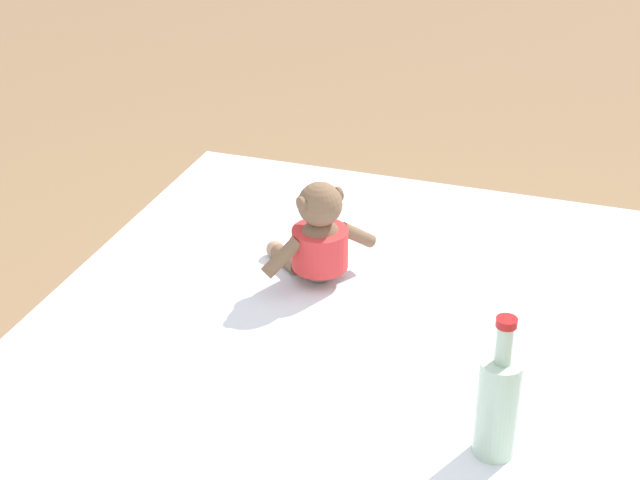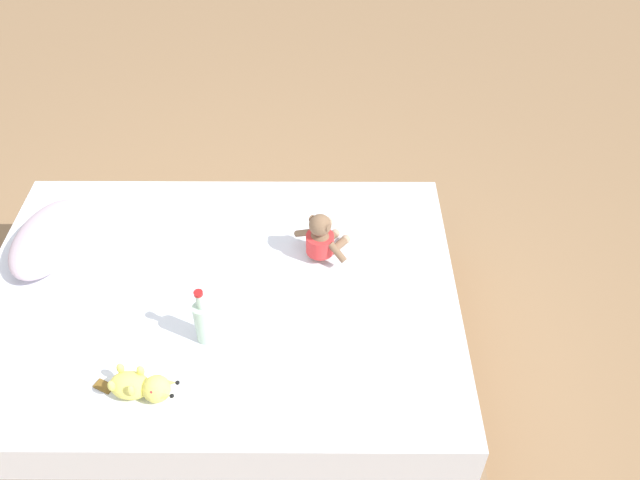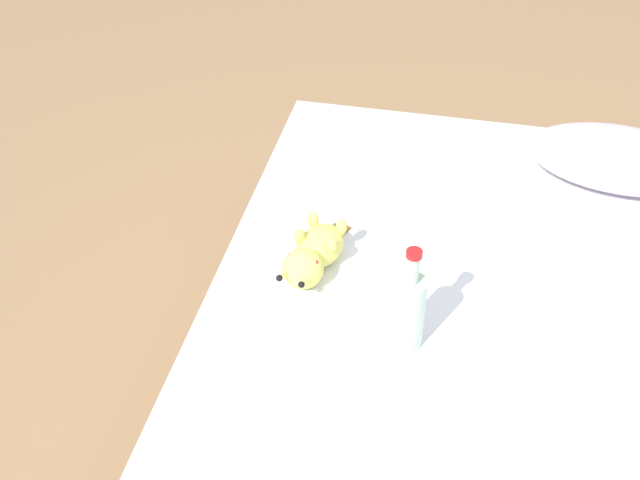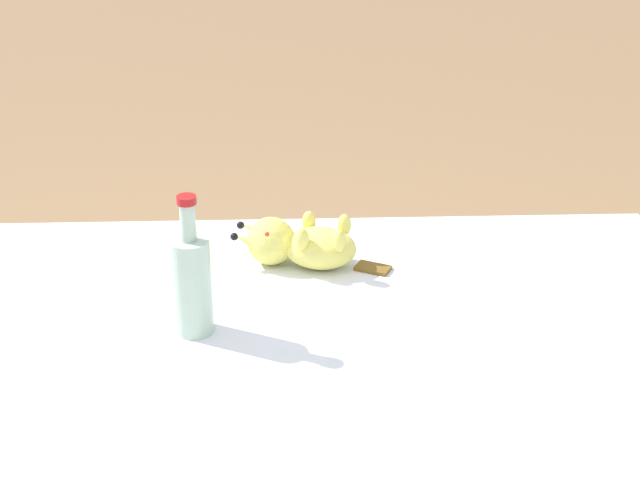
{
  "view_description": "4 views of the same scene",
  "coord_description": "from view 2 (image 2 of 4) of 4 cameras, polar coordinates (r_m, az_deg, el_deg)",
  "views": [
    {
      "loc": [
        -0.38,
        1.31,
        1.58
      ],
      "look_at": [
        0.2,
        -0.43,
        0.58
      ],
      "focal_mm": 54.7,
      "sensor_mm": 36.0,
      "label": 1
    },
    {
      "loc": [
        -1.85,
        -0.44,
        2.51
      ],
      "look_at": [
        0.2,
        -0.43,
        0.58
      ],
      "focal_mm": 36.9,
      "sensor_mm": 36.0,
      "label": 2
    },
    {
      "loc": [
        -0.18,
        -1.25,
        1.81
      ],
      "look_at": [
        -0.5,
        0.25,
        0.54
      ],
      "focal_mm": 45.52,
      "sensor_mm": 36.0,
      "label": 3
    },
    {
      "loc": [
        1.23,
        0.19,
        1.38
      ],
      "look_at": [
        -0.5,
        0.25,
        0.54
      ],
      "focal_mm": 52.85,
      "sensor_mm": 36.0,
      "label": 4
    }
  ],
  "objects": [
    {
      "name": "plush_monkey",
      "position": [
        2.83,
        0.14,
        0.06
      ],
      "size": [
        0.25,
        0.26,
        0.24
      ],
      "color": "brown",
      "rests_on": "bed"
    },
    {
      "name": "plush_yellow_creature",
      "position": [
        2.48,
        -15.25,
        -12.15
      ],
      "size": [
        0.14,
        0.33,
        0.1
      ],
      "color": "#EAE066",
      "rests_on": "bed"
    },
    {
      "name": "bed",
      "position": [
        2.97,
        -8.38,
        -7.55
      ],
      "size": [
        1.52,
        2.06,
        0.48
      ],
      "color": "#846647",
      "rests_on": "ground_plane"
    },
    {
      "name": "pillow",
      "position": [
        3.11,
        -22.45,
        0.16
      ],
      "size": [
        0.53,
        0.34,
        0.14
      ],
      "color": "silver",
      "rests_on": "bed"
    },
    {
      "name": "ground_plane",
      "position": [
        3.15,
        -7.94,
        -10.28
      ],
      "size": [
        16.0,
        16.0,
        0.0
      ],
      "primitive_type": "plane",
      "color": "#93704C"
    },
    {
      "name": "glass_bottle",
      "position": [
        2.55,
        -10.07,
        -6.97
      ],
      "size": [
        0.07,
        0.07,
        0.27
      ],
      "color": "#B2D1B7",
      "rests_on": "bed"
    }
  ]
}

